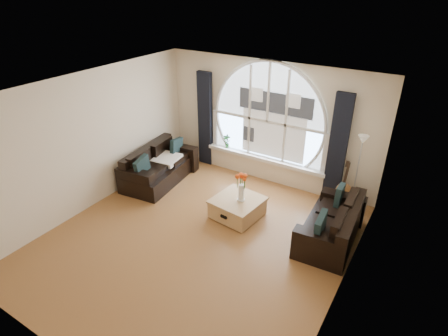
{
  "coord_description": "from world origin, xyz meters",
  "views": [
    {
      "loc": [
        3.17,
        -4.23,
        4.23
      ],
      "look_at": [
        0.0,
        0.9,
        1.05
      ],
      "focal_mm": 29.43,
      "sensor_mm": 36.0,
      "label": 1
    }
  ],
  "objects_px": {
    "vase_flowers": "(242,183)",
    "floor_lamp": "(357,174)",
    "sofa_left": "(159,165)",
    "sofa_right": "(332,221)",
    "coffee_chest": "(237,207)",
    "potted_plant": "(227,141)",
    "guitar": "(345,183)"
  },
  "relations": [
    {
      "from": "coffee_chest",
      "to": "potted_plant",
      "type": "xyz_separation_m",
      "value": [
        -1.25,
        1.65,
        0.5
      ]
    },
    {
      "from": "sofa_right",
      "to": "potted_plant",
      "type": "xyz_separation_m",
      "value": [
        -3.01,
        1.4,
        0.31
      ]
    },
    {
      "from": "vase_flowers",
      "to": "potted_plant",
      "type": "distance_m",
      "value": 2.11
    },
    {
      "from": "guitar",
      "to": "potted_plant",
      "type": "distance_m",
      "value": 2.9
    },
    {
      "from": "vase_flowers",
      "to": "potted_plant",
      "type": "xyz_separation_m",
      "value": [
        -1.32,
        1.64,
        -0.07
      ]
    },
    {
      "from": "potted_plant",
      "to": "floor_lamp",
      "type": "bearing_deg",
      "value": -3.46
    },
    {
      "from": "vase_flowers",
      "to": "potted_plant",
      "type": "bearing_deg",
      "value": 128.87
    },
    {
      "from": "coffee_chest",
      "to": "vase_flowers",
      "type": "distance_m",
      "value": 0.57
    },
    {
      "from": "floor_lamp",
      "to": "guitar",
      "type": "relative_size",
      "value": 1.51
    },
    {
      "from": "guitar",
      "to": "coffee_chest",
      "type": "bearing_deg",
      "value": -128.33
    },
    {
      "from": "sofa_left",
      "to": "coffee_chest",
      "type": "xyz_separation_m",
      "value": [
        2.21,
        -0.28,
        -0.19
      ]
    },
    {
      "from": "sofa_left",
      "to": "vase_flowers",
      "type": "height_order",
      "value": "vase_flowers"
    },
    {
      "from": "sofa_left",
      "to": "coffee_chest",
      "type": "relative_size",
      "value": 2.02
    },
    {
      "from": "floor_lamp",
      "to": "guitar",
      "type": "bearing_deg",
      "value": 174.34
    },
    {
      "from": "sofa_left",
      "to": "coffee_chest",
      "type": "height_order",
      "value": "sofa_left"
    },
    {
      "from": "sofa_right",
      "to": "floor_lamp",
      "type": "bearing_deg",
      "value": 83.53
    },
    {
      "from": "sofa_right",
      "to": "guitar",
      "type": "relative_size",
      "value": 1.57
    },
    {
      "from": "sofa_left",
      "to": "vase_flowers",
      "type": "bearing_deg",
      "value": -13.68
    },
    {
      "from": "vase_flowers",
      "to": "potted_plant",
      "type": "height_order",
      "value": "vase_flowers"
    },
    {
      "from": "vase_flowers",
      "to": "floor_lamp",
      "type": "height_order",
      "value": "floor_lamp"
    },
    {
      "from": "coffee_chest",
      "to": "potted_plant",
      "type": "relative_size",
      "value": 2.69
    },
    {
      "from": "sofa_left",
      "to": "sofa_right",
      "type": "height_order",
      "value": "sofa_left"
    },
    {
      "from": "coffee_chest",
      "to": "guitar",
      "type": "xyz_separation_m",
      "value": [
        1.64,
        1.48,
        0.32
      ]
    },
    {
      "from": "coffee_chest",
      "to": "sofa_right",
      "type": "bearing_deg",
      "value": 14.48
    },
    {
      "from": "sofa_left",
      "to": "guitar",
      "type": "xyz_separation_m",
      "value": [
        3.86,
        1.19,
        0.13
      ]
    },
    {
      "from": "floor_lamp",
      "to": "vase_flowers",
      "type": "bearing_deg",
      "value": -140.34
    },
    {
      "from": "vase_flowers",
      "to": "guitar",
      "type": "xyz_separation_m",
      "value": [
        1.57,
        1.47,
        -0.25
      ]
    },
    {
      "from": "sofa_left",
      "to": "coffee_chest",
      "type": "bearing_deg",
      "value": -14.05
    },
    {
      "from": "coffee_chest",
      "to": "vase_flowers",
      "type": "relative_size",
      "value": 1.25
    },
    {
      "from": "sofa_right",
      "to": "coffee_chest",
      "type": "bearing_deg",
      "value": -175.72
    },
    {
      "from": "coffee_chest",
      "to": "floor_lamp",
      "type": "xyz_separation_m",
      "value": [
        1.83,
        1.46,
        0.59
      ]
    },
    {
      "from": "guitar",
      "to": "potted_plant",
      "type": "height_order",
      "value": "guitar"
    }
  ]
}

